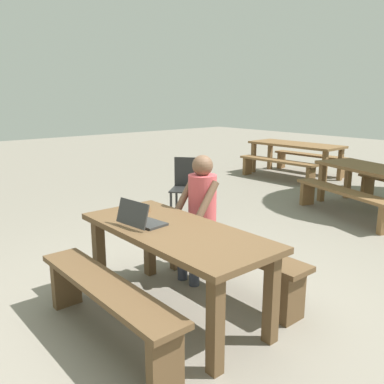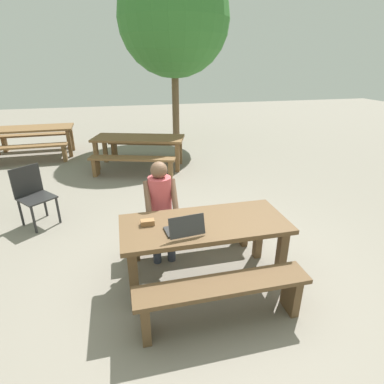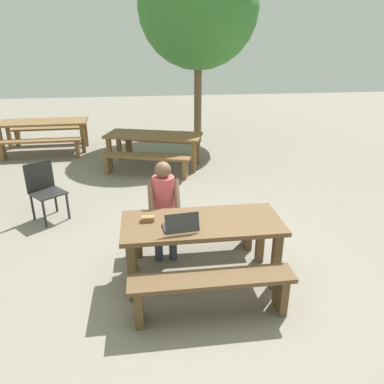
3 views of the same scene
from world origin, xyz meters
TOP-DOWN VIEW (x-y plane):
  - ground_plane at (0.00, 0.00)m, footprint 30.00×30.00m
  - picnic_table_front at (0.00, 0.00)m, footprint 1.76×0.77m
  - bench_near at (0.00, -0.64)m, footprint 1.64×0.30m
  - bench_far at (0.00, 0.64)m, footprint 1.64×0.30m
  - laptop at (-0.25, -0.16)m, footprint 0.38×0.31m
  - small_pouch at (-0.59, 0.08)m, footprint 0.14×0.08m
  - person_seated at (-0.38, 0.60)m, footprint 0.39×0.40m
  - plastic_chair at (-2.13, 1.90)m, footprint 0.62×0.62m
  - picnic_table_mid at (-0.38, 4.27)m, footprint 2.18×1.36m
  - bench_mid_south at (-0.58, 3.63)m, footprint 1.84×0.84m
  - bench_mid_north at (-0.18, 4.90)m, footprint 1.84×0.84m
  - picnic_table_rear at (-3.02, 5.80)m, footprint 2.10×0.89m
  - bench_rear_south at (-3.00, 5.15)m, footprint 1.88×0.35m
  - bench_rear_north at (-3.03, 6.45)m, footprint 1.88×0.35m
  - tree_left at (0.91, 6.48)m, footprint 3.01×3.01m

SIDE VIEW (x-z plane):
  - ground_plane at x=0.00m, z-range 0.00..0.00m
  - bench_mid_south at x=-0.58m, z-range 0.11..0.54m
  - bench_mid_north at x=-0.18m, z-range 0.11..0.54m
  - bench_rear_south at x=-3.00m, z-range 0.12..0.56m
  - bench_rear_north at x=-3.03m, z-range 0.12..0.56m
  - bench_near at x=0.00m, z-range 0.11..0.58m
  - bench_far at x=0.00m, z-range 0.11..0.58m
  - plastic_chair at x=-2.13m, z-range 0.03..0.92m
  - picnic_table_mid at x=-0.38m, z-range 0.25..0.96m
  - picnic_table_front at x=0.00m, z-range 0.26..1.01m
  - picnic_table_rear at x=-3.02m, z-range 0.27..1.01m
  - person_seated at x=-0.38m, z-range 0.10..1.35m
  - small_pouch at x=-0.59m, z-range 0.75..0.81m
  - laptop at x=-0.25m, z-range 0.70..0.91m
  - tree_left at x=0.91m, z-range 0.91..5.74m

